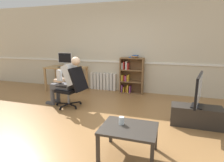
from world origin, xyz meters
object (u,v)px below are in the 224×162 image
object	(u,v)px
computer_desk	(66,70)
imac_monitor	(65,59)
tv_stand	(196,116)
tv_screen	(199,90)
person_seated	(67,80)
office_chair	(73,86)
keyboard	(64,67)
computer_mouse	(73,67)
coffee_table	(129,131)
radiator	(103,81)
drinking_glass	(122,121)
bookshelf	(131,75)

from	to	relation	value
computer_desk	imac_monitor	xyz separation A→B (m)	(-0.06, 0.08, 0.36)
tv_stand	tv_screen	bearing A→B (deg)	-11.38
computer_desk	person_seated	world-z (taller)	person_seated
office_chair	person_seated	bearing A→B (deg)	-90.00
keyboard	office_chair	xyz separation A→B (m)	(0.97, -1.22, -0.24)
computer_mouse	tv_screen	world-z (taller)	tv_screen
imac_monitor	office_chair	bearing A→B (deg)	-53.42
imac_monitor	tv_screen	size ratio (longest dim) A/B	0.52
keyboard	coffee_table	size ratio (longest dim) A/B	0.52
imac_monitor	radiator	world-z (taller)	imac_monitor
radiator	tv_screen	world-z (taller)	tv_screen
imac_monitor	office_chair	size ratio (longest dim) A/B	0.49
imac_monitor	keyboard	size ratio (longest dim) A/B	1.21
office_chair	coffee_table	xyz separation A→B (m)	(1.70, -1.49, -0.15)
office_chair	tv_stand	distance (m)	2.72
office_chair	tv_stand	world-z (taller)	office_chair
person_seated	office_chair	bearing A→B (deg)	90.00
person_seated	drinking_glass	distance (m)	2.28
radiator	person_seated	xyz separation A→B (m)	(-0.28, -1.72, 0.38)
person_seated	coffee_table	xyz separation A→B (m)	(1.87, -1.51, -0.28)
bookshelf	drinking_glass	world-z (taller)	bookshelf
tv_screen	computer_desk	bearing A→B (deg)	79.06
person_seated	bookshelf	bearing A→B (deg)	152.19
computer_mouse	drinking_glass	size ratio (longest dim) A/B	0.91
imac_monitor	radiator	distance (m)	1.42
tv_screen	office_chair	bearing A→B (deg)	97.99
imac_monitor	tv_screen	bearing A→B (deg)	-22.98
keyboard	tv_screen	distance (m)	3.92
imac_monitor	person_seated	xyz separation A→B (m)	(0.89, -1.41, -0.36)
imac_monitor	tv_stand	world-z (taller)	imac_monitor
radiator	person_seated	world-z (taller)	person_seated
imac_monitor	drinking_glass	bearing A→B (deg)	-47.30
tv_screen	person_seated	bearing A→B (deg)	97.66
keyboard	tv_screen	size ratio (longest dim) A/B	0.43
person_seated	tv_screen	distance (m)	2.88
computer_desk	imac_monitor	size ratio (longest dim) A/B	2.59
drinking_glass	coffee_table	bearing A→B (deg)	-26.24
person_seated	tv_stand	bearing A→B (deg)	95.10
tv_stand	drinking_glass	world-z (taller)	drinking_glass
office_chair	tv_stand	bearing A→B (deg)	95.43
imac_monitor	coffee_table	bearing A→B (deg)	-46.62
imac_monitor	tv_stand	bearing A→B (deg)	-22.98
person_seated	drinking_glass	bearing A→B (deg)	59.10
bookshelf	tv_stand	bearing A→B (deg)	-47.44
bookshelf	office_chair	bearing A→B (deg)	-122.04
tv_screen	drinking_glass	xyz separation A→B (m)	(-1.12, -1.27, -0.22)
tv_stand	bookshelf	bearing A→B (deg)	132.56
tv_screen	drinking_glass	bearing A→B (deg)	149.85
tv_stand	coffee_table	world-z (taller)	coffee_table
computer_desk	imac_monitor	world-z (taller)	imac_monitor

